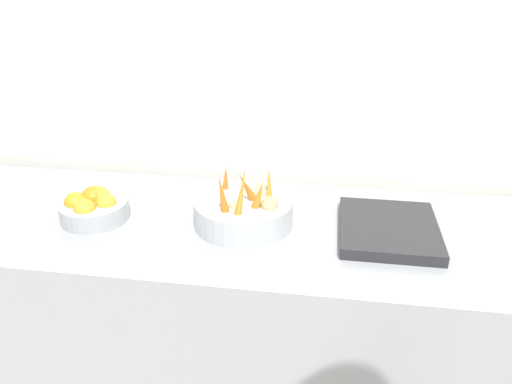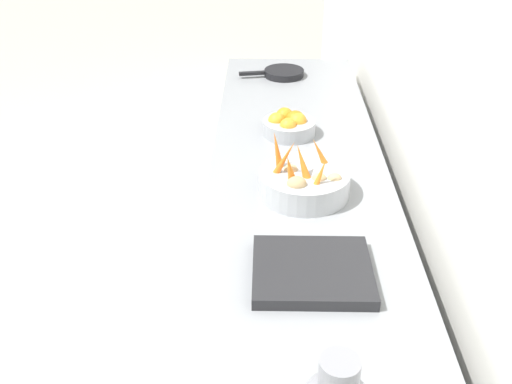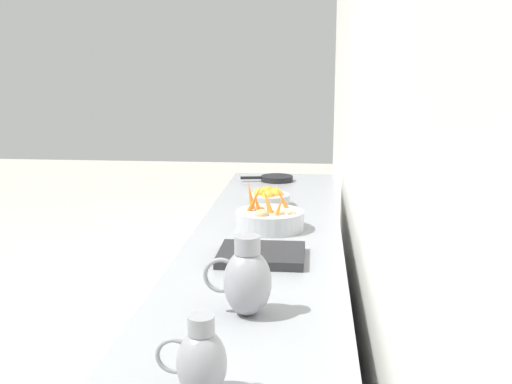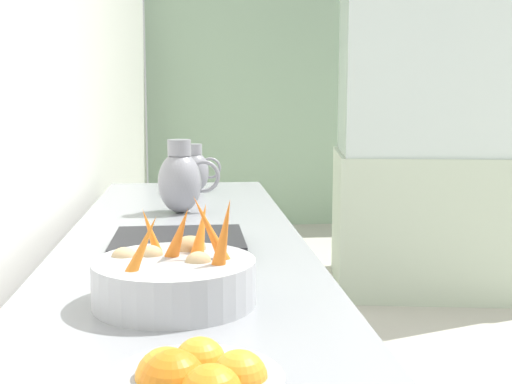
{
  "view_description": "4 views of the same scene",
  "coord_description": "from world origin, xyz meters",
  "px_view_note": "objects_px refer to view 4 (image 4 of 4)",
  "views": [
    {
      "loc": [
        -0.09,
        -0.14,
        1.71
      ],
      "look_at": [
        -1.44,
        -0.34,
        1.05
      ],
      "focal_mm": 35.52,
      "sensor_mm": 36.0,
      "label": 1
    },
    {
      "loc": [
        -1.37,
        1.42,
        1.98
      ],
      "look_at": [
        -1.34,
        -0.21,
        1.01
      ],
      "focal_mm": 41.84,
      "sensor_mm": 36.0,
      "label": 2
    },
    {
      "loc": [
        -1.72,
        2.48,
        1.67
      ],
      "look_at": [
        -1.46,
        -0.23,
        1.11
      ],
      "focal_mm": 44.61,
      "sensor_mm": 36.0,
      "label": 3
    },
    {
      "loc": [
        -1.47,
        -1.66,
        1.3
      ],
      "look_at": [
        -1.35,
        -0.37,
        1.11
      ],
      "focal_mm": 46.94,
      "sensor_mm": 36.0,
      "label": 4
    }
  ],
  "objects_px": {
    "vegetable_colander": "(176,278)",
    "metal_pitcher_short": "(195,170)",
    "metal_pitcher_tall": "(181,180)",
    "glass_block_booth": "(443,123)"
  },
  "relations": [
    {
      "from": "metal_pitcher_short",
      "to": "glass_block_booth",
      "type": "relative_size",
      "value": 0.09
    },
    {
      "from": "glass_block_booth",
      "to": "vegetable_colander",
      "type": "bearing_deg",
      "value": -119.15
    },
    {
      "from": "metal_pitcher_short",
      "to": "glass_block_booth",
      "type": "xyz_separation_m",
      "value": [
        1.66,
        1.54,
        0.13
      ]
    },
    {
      "from": "vegetable_colander",
      "to": "glass_block_booth",
      "type": "bearing_deg",
      "value": 60.85
    },
    {
      "from": "vegetable_colander",
      "to": "metal_pitcher_short",
      "type": "relative_size",
      "value": 1.58
    },
    {
      "from": "metal_pitcher_short",
      "to": "metal_pitcher_tall",
      "type": "bearing_deg",
      "value": -96.07
    },
    {
      "from": "metal_pitcher_short",
      "to": "glass_block_booth",
      "type": "bearing_deg",
      "value": 42.86
    },
    {
      "from": "vegetable_colander",
      "to": "glass_block_booth",
      "type": "height_order",
      "value": "glass_block_booth"
    },
    {
      "from": "metal_pitcher_tall",
      "to": "glass_block_booth",
      "type": "xyz_separation_m",
      "value": [
        1.71,
        2.04,
        0.11
      ]
    },
    {
      "from": "vegetable_colander",
      "to": "metal_pitcher_tall",
      "type": "height_order",
      "value": "metal_pitcher_tall"
    }
  ]
}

